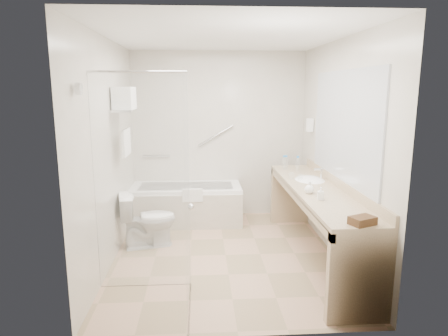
{
  "coord_description": "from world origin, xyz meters",
  "views": [
    {
      "loc": [
        -0.29,
        -4.46,
        1.95
      ],
      "look_at": [
        0.0,
        0.3,
        1.0
      ],
      "focal_mm": 32.0,
      "sensor_mm": 36.0,
      "label": 1
    }
  ],
  "objects": [
    {
      "name": "shower_enclosure",
      "position": [
        -0.63,
        -0.93,
        1.07
      ],
      "size": [
        0.96,
        0.91,
        2.11
      ],
      "color": "silver",
      "rests_on": "floor"
    },
    {
      "name": "sink",
      "position": [
        1.05,
        0.25,
        0.82
      ],
      "size": [
        0.4,
        0.52,
        0.14
      ],
      "primitive_type": "ellipsoid",
      "color": "white",
      "rests_on": "vanity_counter"
    },
    {
      "name": "hairdryer_unit",
      "position": [
        1.25,
        1.05,
        1.45
      ],
      "size": [
        0.08,
        0.1,
        0.18
      ],
      "primitive_type": "cube",
      "color": "white",
      "rests_on": "wall_right"
    },
    {
      "name": "faucet",
      "position": [
        1.2,
        0.25,
        0.93
      ],
      "size": [
        0.03,
        0.03,
        0.14
      ],
      "primitive_type": "cylinder",
      "color": "silver",
      "rests_on": "vanity_counter"
    },
    {
      "name": "soap_bottle_b",
      "position": [
        0.87,
        -0.39,
        0.9
      ],
      "size": [
        0.13,
        0.15,
        0.1
      ],
      "primitive_type": "imported",
      "rotation": [
        0.0,
        0.0,
        -0.28
      ],
      "color": "white",
      "rests_on": "vanity_counter"
    },
    {
      "name": "mirror",
      "position": [
        1.29,
        -0.15,
        1.55
      ],
      "size": [
        0.02,
        2.0,
        1.2
      ],
      "primitive_type": "cube",
      "color": "#B6BAC3",
      "rests_on": "wall_right"
    },
    {
      "name": "wall_back",
      "position": [
        0.0,
        1.6,
        1.25
      ],
      "size": [
        2.6,
        0.1,
        2.5
      ],
      "primitive_type": "cube",
      "color": "beige",
      "rests_on": "ground"
    },
    {
      "name": "drinking_glass_near",
      "position": [
        0.92,
        0.19,
        0.89
      ],
      "size": [
        0.07,
        0.07,
        0.08
      ],
      "primitive_type": "cylinder",
      "rotation": [
        0.0,
        0.0,
        0.2
      ],
      "color": "silver",
      "rests_on": "vanity_counter"
    },
    {
      "name": "drinking_glass_far",
      "position": [
        0.83,
        0.29,
        0.89
      ],
      "size": [
        0.08,
        0.08,
        0.08
      ],
      "primitive_type": "cylinder",
      "rotation": [
        0.0,
        0.0,
        0.33
      ],
      "color": "silver",
      "rests_on": "vanity_counter"
    },
    {
      "name": "water_bottle_left",
      "position": [
        1.04,
        0.82,
        0.94
      ],
      "size": [
        0.06,
        0.06,
        0.2
      ],
      "rotation": [
        0.0,
        0.0,
        0.26
      ],
      "color": "silver",
      "rests_on": "vanity_counter"
    },
    {
      "name": "vanity_counter",
      "position": [
        1.02,
        -0.15,
        0.64
      ],
      "size": [
        0.55,
        2.7,
        0.95
      ],
      "color": "tan",
      "rests_on": "floor"
    },
    {
      "name": "toilet",
      "position": [
        -0.95,
        0.35,
        0.34
      ],
      "size": [
        0.76,
        0.53,
        0.68
      ],
      "primitive_type": "imported",
      "rotation": [
        0.0,
        0.0,
        1.8
      ],
      "color": "white",
      "rests_on": "floor"
    },
    {
      "name": "wall_front",
      "position": [
        0.0,
        -1.6,
        1.25
      ],
      "size": [
        2.6,
        0.1,
        2.5
      ],
      "primitive_type": "cube",
      "color": "beige",
      "rests_on": "ground"
    },
    {
      "name": "water_bottle_mid",
      "position": [
        0.9,
        0.9,
        0.94
      ],
      "size": [
        0.06,
        0.06,
        0.2
      ],
      "rotation": [
        0.0,
        0.0,
        0.18
      ],
      "color": "silver",
      "rests_on": "vanity_counter"
    },
    {
      "name": "soap_bottle_a",
      "position": [
        0.92,
        -0.65,
        0.88
      ],
      "size": [
        0.08,
        0.14,
        0.06
      ],
      "primitive_type": "imported",
      "rotation": [
        0.0,
        0.0,
        -0.15
      ],
      "color": "white",
      "rests_on": "vanity_counter"
    },
    {
      "name": "amenity_basket",
      "position": [
        1.04,
        -1.4,
        0.88
      ],
      "size": [
        0.24,
        0.21,
        0.07
      ],
      "primitive_type": "cube",
      "rotation": [
        0.0,
        0.0,
        0.41
      ],
      "color": "#4F341C",
      "rests_on": "vanity_counter"
    },
    {
      "name": "towel_shelf",
      "position": [
        -1.17,
        0.35,
        1.75
      ],
      "size": [
        0.24,
        0.55,
        0.81
      ],
      "color": "silver",
      "rests_on": "wall_left"
    },
    {
      "name": "grab_bar_long",
      "position": [
        -0.05,
        1.56,
        1.25
      ],
      "size": [
        0.53,
        0.03,
        0.33
      ],
      "primitive_type": "cylinder",
      "rotation": [
        0.0,
        1.05,
        0.0
      ],
      "color": "silver",
      "rests_on": "wall_back"
    },
    {
      "name": "bathtub",
      "position": [
        -0.5,
        1.24,
        0.28
      ],
      "size": [
        1.6,
        0.73,
        0.59
      ],
      "color": "white",
      "rests_on": "floor"
    },
    {
      "name": "wall_left",
      "position": [
        -1.3,
        0.0,
        1.25
      ],
      "size": [
        0.1,
        3.2,
        2.5
      ],
      "primitive_type": "cube",
      "color": "beige",
      "rests_on": "ground"
    },
    {
      "name": "ceiling",
      "position": [
        0.0,
        0.0,
        2.5
      ],
      "size": [
        2.6,
        3.2,
        0.1
      ],
      "primitive_type": "cube",
      "color": "white",
      "rests_on": "wall_back"
    },
    {
      "name": "grab_bar_short",
      "position": [
        -0.95,
        1.56,
        0.95
      ],
      "size": [
        0.4,
        0.03,
        0.03
      ],
      "primitive_type": "cylinder",
      "rotation": [
        0.0,
        1.57,
        0.0
      ],
      "color": "silver",
      "rests_on": "wall_back"
    },
    {
      "name": "floor",
      "position": [
        0.0,
        0.0,
        0.0
      ],
      "size": [
        3.2,
        3.2,
        0.0
      ],
      "primitive_type": "plane",
      "color": "tan",
      "rests_on": "ground"
    },
    {
      "name": "water_bottle_right",
      "position": [
        0.88,
        0.95,
        0.94
      ],
      "size": [
        0.06,
        0.06,
        0.19
      ],
      "rotation": [
        0.0,
        0.0,
        0.31
      ],
      "color": "silver",
      "rests_on": "vanity_counter"
    },
    {
      "name": "wall_right",
      "position": [
        1.3,
        0.0,
        1.25
      ],
      "size": [
        0.1,
        3.2,
        2.5
      ],
      "primitive_type": "cube",
      "color": "beige",
      "rests_on": "ground"
    }
  ]
}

